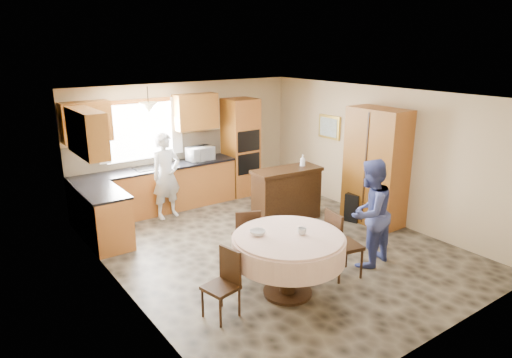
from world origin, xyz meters
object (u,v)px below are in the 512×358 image
object	(u,v)px
chair_back	(247,235)
person_dining	(369,213)
chair_right	(339,241)
sideboard	(286,196)
chair_left	(225,280)
dining_table	(288,248)
oven_tower	(241,147)
person_sink	(166,176)
cupboard	(376,167)

from	to	relation	value
chair_back	person_dining	bearing A→B (deg)	171.70
chair_back	chair_right	xyz separation A→B (m)	(0.89, -1.03, 0.05)
sideboard	person_dining	world-z (taller)	person_dining
chair_left	chair_back	bearing A→B (deg)	121.64
sideboard	dining_table	bearing A→B (deg)	-123.93
chair_left	chair_back	size ratio (longest dim) A/B	0.94
chair_back	chair_right	size ratio (longest dim) A/B	0.91
dining_table	chair_right	bearing A→B (deg)	-3.23
chair_left	person_dining	world-z (taller)	person_dining
chair_right	chair_left	bearing A→B (deg)	97.83
oven_tower	chair_right	xyz separation A→B (m)	(-0.99, -4.01, -0.51)
person_sink	chair_left	bearing A→B (deg)	-111.99
chair_right	oven_tower	bearing A→B (deg)	-2.21
sideboard	person_dining	size ratio (longest dim) A/B	0.80
chair_back	person_sink	world-z (taller)	person_sink
dining_table	person_dining	xyz separation A→B (m)	(1.54, -0.02, 0.16)
oven_tower	dining_table	bearing A→B (deg)	-115.55
dining_table	person_sink	distance (m)	3.57
chair_back	sideboard	bearing A→B (deg)	-121.13
oven_tower	chair_right	world-z (taller)	oven_tower
oven_tower	sideboard	xyz separation A→B (m)	(-0.19, -1.84, -0.59)
oven_tower	cupboard	size ratio (longest dim) A/B	0.99
person_sink	person_dining	distance (m)	3.93
person_dining	oven_tower	bearing A→B (deg)	-104.56
cupboard	chair_right	distance (m)	2.41
dining_table	person_sink	xyz separation A→B (m)	(-0.08, 3.57, 0.17)
chair_back	person_sink	distance (m)	2.61
cupboard	chair_left	size ratio (longest dim) A/B	2.50
person_dining	sideboard	bearing A→B (deg)	-103.73
cupboard	dining_table	world-z (taller)	cupboard
cupboard	person_dining	distance (m)	1.82
oven_tower	dining_table	distance (m)	4.40
dining_table	person_dining	size ratio (longest dim) A/B	0.90
chair_left	chair_right	distance (m)	1.85
oven_tower	cupboard	bearing A→B (deg)	-69.53
cupboard	chair_back	bearing A→B (deg)	-177.89
oven_tower	cupboard	xyz separation A→B (m)	(1.07, -2.87, 0.01)
cupboard	chair_left	distance (m)	4.08
sideboard	cupboard	distance (m)	1.74
cupboard	person_sink	world-z (taller)	cupboard
dining_table	chair_right	size ratio (longest dim) A/B	1.48
cupboard	dining_table	xyz separation A→B (m)	(-2.96, -1.09, -0.41)
dining_table	chair_right	distance (m)	0.91
cupboard	chair_right	bearing A→B (deg)	-151.04
oven_tower	cupboard	distance (m)	3.06
cupboard	chair_right	world-z (taller)	cupboard
sideboard	person_sink	xyz separation A→B (m)	(-1.78, 1.45, 0.36)
chair_right	chair_back	bearing A→B (deg)	52.31
oven_tower	person_sink	size ratio (longest dim) A/B	1.28
chair_back	person_sink	xyz separation A→B (m)	(-0.09, 2.59, 0.33)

